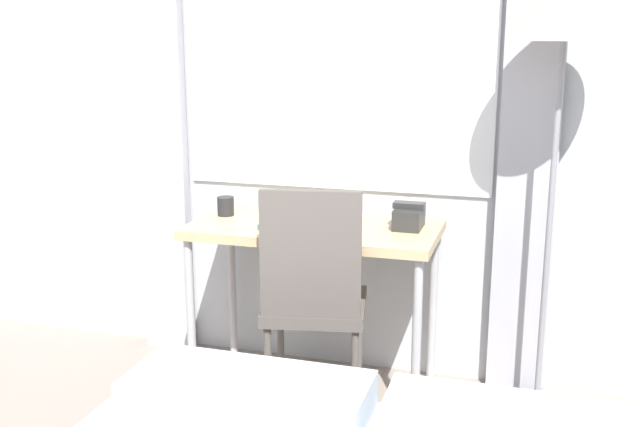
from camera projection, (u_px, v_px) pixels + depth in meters
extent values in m
cube|color=silver|center=(390.00, 77.00, 3.24)|extent=(5.74, 0.05, 2.70)
cube|color=white|center=(335.00, 18.00, 3.22)|extent=(1.40, 0.01, 1.50)
cube|color=#B2B2BC|center=(159.00, 85.00, 3.48)|extent=(0.24, 0.06, 2.60)
cube|color=#B2B2BC|center=(533.00, 93.00, 3.02)|extent=(0.24, 0.06, 2.60)
cube|color=tan|center=(315.00, 229.00, 3.13)|extent=(1.03, 0.52, 0.04)
cylinder|color=#B2B2B7|center=(191.00, 321.00, 3.15)|extent=(0.04, 0.04, 0.72)
cylinder|color=#B2B2B7|center=(416.00, 347.00, 2.88)|extent=(0.04, 0.04, 0.72)
cylinder|color=#B2B2B7|center=(232.00, 288.00, 3.56)|extent=(0.04, 0.04, 0.72)
cylinder|color=#B2B2B7|center=(433.00, 308.00, 3.29)|extent=(0.04, 0.04, 0.72)
cube|color=#59514C|center=(315.00, 306.00, 3.02)|extent=(0.47, 0.47, 0.05)
cube|color=#59514C|center=(311.00, 255.00, 2.78)|extent=(0.38, 0.11, 0.49)
cylinder|color=#59514C|center=(268.00, 379.00, 2.93)|extent=(0.03, 0.03, 0.44)
cylinder|color=#59514C|center=(355.00, 382.00, 2.90)|extent=(0.03, 0.03, 0.44)
cylinder|color=#59514C|center=(281.00, 344.00, 3.26)|extent=(0.03, 0.03, 0.44)
cylinder|color=#59514C|center=(359.00, 347.00, 3.23)|extent=(0.03, 0.03, 0.44)
cube|color=silver|center=(248.00, 395.00, 2.27)|extent=(0.73, 0.32, 0.12)
cylinder|color=#4C4C51|center=(536.00, 411.00, 3.09)|extent=(0.29, 0.29, 0.03)
cylinder|color=gray|center=(549.00, 235.00, 2.92)|extent=(0.02, 0.02, 1.48)
cone|color=beige|center=(566.00, 1.00, 2.71)|extent=(0.41, 0.41, 0.28)
cube|color=#2D2D2D|center=(409.00, 218.00, 3.07)|extent=(0.11, 0.17, 0.08)
cube|color=#2D2D2D|center=(409.00, 205.00, 3.05)|extent=(0.13, 0.06, 0.02)
cube|color=#33664C|center=(291.00, 225.00, 3.08)|extent=(0.23, 0.20, 0.02)
cube|color=white|center=(291.00, 223.00, 3.08)|extent=(0.22, 0.19, 0.01)
cylinder|color=#262628|center=(226.00, 206.00, 3.28)|extent=(0.07, 0.07, 0.08)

